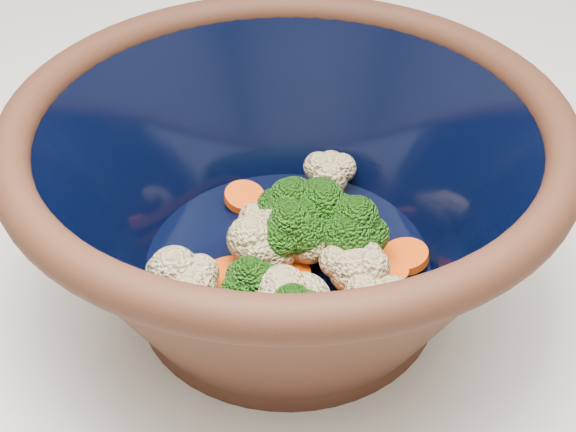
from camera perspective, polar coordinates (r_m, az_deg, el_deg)
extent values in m
cylinder|color=black|center=(0.54, 0.00, -5.04)|extent=(0.20, 0.20, 0.01)
torus|color=black|center=(0.46, 0.00, 6.56)|extent=(0.33, 0.33, 0.02)
cylinder|color=black|center=(0.53, 0.00, -3.10)|extent=(0.19, 0.19, 0.00)
cylinder|color=#608442|center=(0.53, 0.08, -0.97)|extent=(0.01, 0.01, 0.02)
ellipsoid|color=#276413|center=(0.52, 0.08, 1.08)|extent=(0.04, 0.04, 0.04)
cylinder|color=#608442|center=(0.51, 0.11, -2.67)|extent=(0.01, 0.01, 0.02)
ellipsoid|color=#276413|center=(0.50, 0.11, -0.63)|extent=(0.04, 0.04, 0.03)
cylinder|color=#608442|center=(0.46, 0.30, -8.40)|extent=(0.01, 0.01, 0.02)
ellipsoid|color=#276413|center=(0.45, 0.31, -6.51)|extent=(0.04, 0.04, 0.03)
cylinder|color=#608442|center=(0.52, 4.75, -2.45)|extent=(0.01, 0.01, 0.02)
ellipsoid|color=#276413|center=(0.50, 4.90, -0.31)|extent=(0.04, 0.04, 0.04)
cylinder|color=#608442|center=(0.48, -2.69, -6.16)|extent=(0.01, 0.01, 0.02)
ellipsoid|color=#276413|center=(0.47, -2.76, -4.38)|extent=(0.04, 0.04, 0.03)
cylinder|color=#608442|center=(0.52, -0.10, -2.66)|extent=(0.01, 0.01, 0.02)
ellipsoid|color=#276413|center=(0.50, -0.10, -0.90)|extent=(0.04, 0.04, 0.03)
cylinder|color=#608442|center=(0.53, 2.48, -1.44)|extent=(0.01, 0.01, 0.02)
ellipsoid|color=#276413|center=(0.51, 2.56, 0.71)|extent=(0.04, 0.04, 0.04)
sphere|color=beige|center=(0.47, 1.06, -6.06)|extent=(0.03, 0.03, 0.03)
sphere|color=beige|center=(0.51, 1.07, -1.90)|extent=(0.03, 0.03, 0.03)
sphere|color=beige|center=(0.52, -2.60, -1.33)|extent=(0.03, 0.03, 0.03)
sphere|color=beige|center=(0.48, -7.01, -5.09)|extent=(0.03, 0.03, 0.03)
sphere|color=beige|center=(0.52, 3.88, -1.01)|extent=(0.03, 0.03, 0.03)
sphere|color=beige|center=(0.57, 2.96, 2.75)|extent=(0.03, 0.03, 0.03)
sphere|color=beige|center=(0.48, 6.34, -5.90)|extent=(0.03, 0.03, 0.03)
sphere|color=beige|center=(0.51, -1.23, -2.30)|extent=(0.03, 0.03, 0.03)
sphere|color=beige|center=(0.49, -7.50, -4.71)|extent=(0.03, 0.03, 0.03)
sphere|color=beige|center=(0.49, 4.69, -3.80)|extent=(0.03, 0.03, 0.03)
cylinder|color=#F9460A|center=(0.48, 2.99, -6.84)|extent=(0.03, 0.03, 0.01)
cylinder|color=#F9460A|center=(0.51, -4.50, -4.22)|extent=(0.03, 0.03, 0.01)
cylinder|color=#F9460A|center=(0.51, -0.04, -4.16)|extent=(0.03, 0.03, 0.01)
cylinder|color=#F9460A|center=(0.52, 8.30, -2.86)|extent=(0.03, 0.03, 0.01)
cylinder|color=#F9460A|center=(0.57, -3.12, 1.36)|extent=(0.03, 0.03, 0.01)
cylinder|color=#F9460A|center=(0.51, 7.08, -3.98)|extent=(0.03, 0.03, 0.01)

